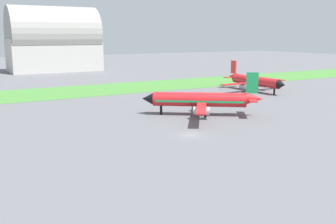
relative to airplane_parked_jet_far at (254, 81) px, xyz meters
The scene contains 5 objects.
ground_plane 62.87m from the airplane_parked_jet_far, 142.91° to the right, with size 600.00×600.00×0.00m, color slate.
grass_taxiway_strip 58.22m from the airplane_parked_jet_far, 149.50° to the left, with size 360.00×28.00×0.08m, color #478438.
airplane_parked_jet_far is the anchor object (origin of this frame).
airplane_midfield_jet 44.76m from the airplane_parked_jet_far, 147.88° to the right, with size 25.02×24.84×10.24m.
hangar_distant 117.52m from the airplane_parked_jet_far, 109.96° to the left, with size 45.23×28.11×33.36m.
Camera 1 is at (-38.42, -58.69, 18.52)m, focal length 40.85 mm.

